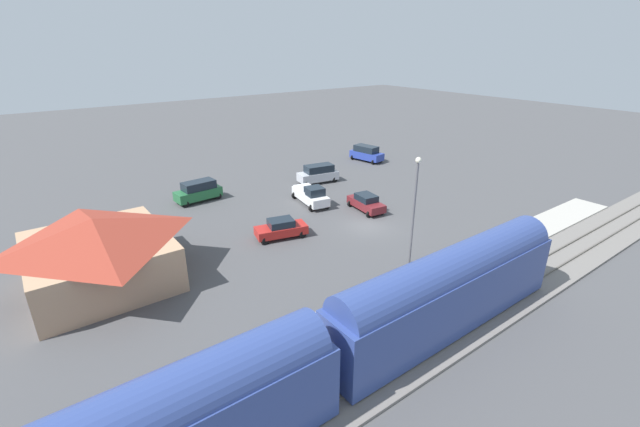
% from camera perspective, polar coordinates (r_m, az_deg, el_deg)
% --- Properties ---
extents(ground_plane, '(200.00, 200.00, 0.00)m').
position_cam_1_polar(ground_plane, '(39.97, 6.42, -1.74)').
color(ground_plane, '#4C4C4F').
extents(railway_track, '(4.80, 70.00, 0.30)m').
position_cam_1_polar(railway_track, '(32.37, 23.62, -9.59)').
color(railway_track, slate).
rests_on(railway_track, ground).
extents(platform, '(3.20, 46.00, 0.30)m').
position_cam_1_polar(platform, '(34.09, 17.92, -6.94)').
color(platform, '#B7B2A8').
rests_on(platform, ground).
extents(station_building, '(10.55, 9.80, 4.97)m').
position_cam_1_polar(station_building, '(33.56, -27.79, -4.38)').
color(station_building, tan).
rests_on(station_building, ground).
extents(pedestrian_on_platform, '(0.36, 0.36, 1.71)m').
position_cam_1_polar(pedestrian_on_platform, '(32.03, 17.47, -6.56)').
color(pedestrian_on_platform, '#333338').
rests_on(pedestrian_on_platform, platform).
extents(sedan_maroon, '(4.70, 2.70, 1.74)m').
position_cam_1_polar(sedan_maroon, '(43.37, 6.25, 1.49)').
color(sedan_maroon, maroon).
rests_on(sedan_maroon, ground).
extents(suv_blue, '(5.16, 3.02, 2.22)m').
position_cam_1_polar(suv_blue, '(62.00, 6.31, 8.12)').
color(suv_blue, '#283D9E').
rests_on(suv_blue, ground).
extents(sedan_red, '(2.85, 4.81, 1.74)m').
position_cam_1_polar(sedan_red, '(37.30, -5.28, -2.03)').
color(sedan_red, red).
rests_on(sedan_red, ground).
extents(suv_green, '(2.35, 5.04, 2.22)m').
position_cam_1_polar(suv_green, '(47.55, -16.13, 2.96)').
color(suv_green, '#236638').
rests_on(suv_green, ground).
extents(suv_silver, '(2.74, 5.16, 2.22)m').
position_cam_1_polar(suv_silver, '(51.84, -0.23, 5.43)').
color(suv_silver, silver).
rests_on(suv_silver, ground).
extents(pickup_white, '(5.64, 3.15, 2.14)m').
position_cam_1_polar(pickup_white, '(44.87, -1.25, 2.55)').
color(pickup_white, white).
rests_on(pickup_white, ground).
extents(light_pole_near_platform, '(0.44, 0.44, 8.54)m').
position_cam_1_polar(light_pole_near_platform, '(31.96, 12.72, 1.82)').
color(light_pole_near_platform, '#515156').
rests_on(light_pole_near_platform, ground).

